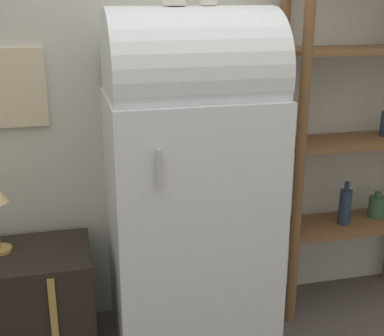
{
  "coord_description": "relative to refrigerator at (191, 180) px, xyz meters",
  "views": [
    {
      "loc": [
        -0.55,
        -1.98,
        1.62
      ],
      "look_at": [
        0.0,
        0.26,
        0.87
      ],
      "focal_mm": 50.0,
      "sensor_mm": 36.0,
      "label": 1
    }
  ],
  "objects": [
    {
      "name": "wall_back",
      "position": [
        -0.01,
        0.31,
        0.54
      ],
      "size": [
        7.0,
        0.09,
        2.7
      ],
      "color": "#B7B7AD",
      "rests_on": "ground_plane"
    },
    {
      "name": "refrigerator",
      "position": [
        0.0,
        0.0,
        0.0
      ],
      "size": [
        0.74,
        0.6,
        1.57
      ],
      "color": "silver",
      "rests_on": "ground_plane"
    },
    {
      "name": "suitcase_trunk",
      "position": [
        -0.87,
        0.03,
        -0.55
      ],
      "size": [
        0.79,
        0.44,
        0.51
      ],
      "color": "black",
      "rests_on": "ground_plane"
    },
    {
      "name": "shelf_unit",
      "position": [
        0.91,
        0.11,
        0.22
      ],
      "size": [
        0.79,
        0.32,
        1.83
      ],
      "color": "brown",
      "rests_on": "ground_plane"
    }
  ]
}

